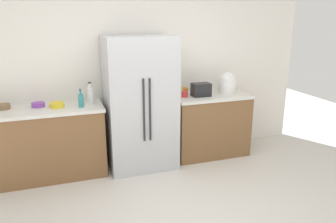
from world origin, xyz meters
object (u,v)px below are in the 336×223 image
cup_a (185,91)px  bowl_c (3,107)px  cup_c (185,94)px  bottle_b (81,100)px  bowl_a (38,105)px  bowl_b (57,105)px  toaster (201,90)px  refrigerator (140,103)px  bottle_a (90,95)px  rice_cooker (227,83)px  cup_b (197,90)px

cup_a → bowl_c: size_ratio=0.59×
cup_a → cup_c: (-0.07, -0.17, -0.01)m
bottle_b → bowl_a: 0.56m
bottle_b → bowl_b: (-0.29, 0.09, -0.06)m
bowl_a → toaster: bearing=-3.5°
refrigerator → bottle_b: size_ratio=7.73×
cup_a → cup_c: bearing=-113.4°
refrigerator → bowl_b: size_ratio=9.77×
toaster → bottle_a: 1.55m
bowl_b → bowl_a: bearing=156.9°
rice_cooker → cup_b: 0.46m
cup_c → bowl_a: size_ratio=0.53×
bowl_c → bottle_a: bearing=-5.4°
bowl_c → toaster: bearing=-3.7°
bottle_a → cup_b: 1.59m
cup_b → bowl_b: size_ratio=0.50×
bowl_a → refrigerator: bearing=-6.6°
cup_a → bowl_c: (-2.44, -0.03, -0.02)m
bowl_c → cup_c: bearing=-3.4°
cup_b → bowl_c: size_ratio=0.55×
rice_cooker → cup_a: rice_cooker is taller
toaster → bowl_b: 1.98m
toaster → bottle_b: 1.68m
rice_cooker → cup_c: 0.70m
toaster → bottle_b: size_ratio=1.13×
cup_a → cup_b: (0.20, 0.01, -0.00)m
refrigerator → bottle_a: bearing=173.1°
cup_c → bowl_c: (-2.37, 0.14, -0.01)m
bottle_a → bowl_a: bearing=173.8°
bottle_a → cup_c: 1.31m
toaster → bottle_b: bottle_b is taller
bottle_b → cup_a: 1.53m
rice_cooker → bowl_c: rice_cooker is taller
bottle_b → cup_b: bottle_b is taller
bowl_c → bottle_b: bearing=-13.4°
bowl_c → bowl_b: bearing=-11.3°
bottle_a → cup_a: 1.39m
cup_a → bowl_a: 2.03m
bottle_b → bowl_c: (-0.93, 0.22, -0.06)m
bowl_a → cup_a: bearing=1.6°
bowl_b → bowl_c: size_ratio=1.10×
toaster → bowl_a: bearing=176.5°
toaster → bowl_c: (-2.61, 0.17, -0.06)m
cup_b → toaster: bearing=-97.7°
bowl_a → bowl_b: bearing=-23.1°
refrigerator → bowl_a: size_ratio=10.97×
toaster → bottle_a: (-1.55, 0.07, 0.02)m
rice_cooker → bottle_b: 2.14m
bottle_a → bowl_c: (-1.06, 0.10, -0.09)m
cup_b → bowl_a: 2.23m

